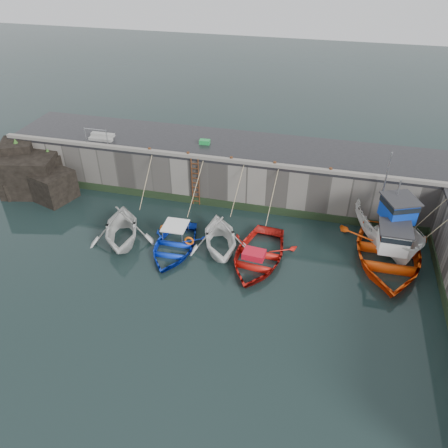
% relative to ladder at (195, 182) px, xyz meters
% --- Properties ---
extents(ground, '(120.00, 120.00, 0.00)m').
position_rel_ladder_xyz_m(ground, '(2.00, -9.91, -1.59)').
color(ground, black).
rests_on(ground, ground).
extents(quay_back, '(30.00, 5.00, 3.00)m').
position_rel_ladder_xyz_m(quay_back, '(2.00, 2.59, -0.09)').
color(quay_back, slate).
rests_on(quay_back, ground).
extents(road_back, '(30.00, 5.00, 0.16)m').
position_rel_ladder_xyz_m(road_back, '(2.00, 2.59, 1.49)').
color(road_back, black).
rests_on(road_back, quay_back).
extents(kerb_back, '(30.00, 0.30, 0.20)m').
position_rel_ladder_xyz_m(kerb_back, '(2.00, 0.24, 1.67)').
color(kerb_back, slate).
rests_on(kerb_back, road_back).
extents(algae_back, '(30.00, 0.08, 0.50)m').
position_rel_ladder_xyz_m(algae_back, '(2.00, 0.05, -1.34)').
color(algae_back, black).
rests_on(algae_back, ground).
extents(rock_outcrop, '(5.85, 4.24, 3.41)m').
position_rel_ladder_xyz_m(rock_outcrop, '(-10.92, -0.80, -0.33)').
color(rock_outcrop, black).
rests_on(rock_outcrop, ground).
extents(ladder, '(0.51, 0.08, 3.20)m').
position_rel_ladder_xyz_m(ladder, '(0.00, 0.00, 0.00)').
color(ladder, '#3F1E0F').
rests_on(ladder, ground).
extents(boat_near_white, '(5.28, 5.63, 2.38)m').
position_rel_ladder_xyz_m(boat_near_white, '(-2.91, -4.72, -1.59)').
color(boat_near_white, silver).
rests_on(boat_near_white, ground).
extents(boat_near_white_rope, '(0.04, 3.48, 3.10)m').
position_rel_ladder_xyz_m(boat_near_white_rope, '(-2.91, -1.07, -1.59)').
color(boat_near_white_rope, tan).
rests_on(boat_near_white_rope, ground).
extents(boat_near_blue, '(3.42, 4.71, 0.96)m').
position_rel_ladder_xyz_m(boat_near_blue, '(0.16, -4.78, -1.59)').
color(boat_near_blue, '#0D30C7').
rests_on(boat_near_blue, ground).
extents(boat_near_blue_rope, '(0.04, 3.51, 3.10)m').
position_rel_ladder_xyz_m(boat_near_blue_rope, '(0.16, -1.09, -1.59)').
color(boat_near_blue_rope, tan).
rests_on(boat_near_blue_rope, ground).
extents(boat_near_blacktrim, '(4.97, 5.31, 2.26)m').
position_rel_ladder_xyz_m(boat_near_blacktrim, '(2.63, -4.12, -1.59)').
color(boat_near_blacktrim, silver).
rests_on(boat_near_blacktrim, ground).
extents(boat_near_blacktrim_rope, '(0.04, 3.11, 3.10)m').
position_rel_ladder_xyz_m(boat_near_blacktrim_rope, '(2.63, -0.77, -1.59)').
color(boat_near_blacktrim_rope, tan).
rests_on(boat_near_blacktrim_rope, ground).
extents(boat_near_navy, '(4.28, 5.65, 1.10)m').
position_rel_ladder_xyz_m(boat_near_navy, '(4.83, -4.57, -1.59)').
color(boat_near_navy, red).
rests_on(boat_near_navy, ground).
extents(boat_near_navy_rope, '(0.04, 3.38, 3.10)m').
position_rel_ladder_xyz_m(boat_near_navy_rope, '(4.83, -0.99, -1.59)').
color(boat_near_navy_rope, tan).
rests_on(boat_near_navy_rope, ground).
extents(boat_far_white, '(4.53, 6.56, 5.37)m').
position_rel_ladder_xyz_m(boat_far_white, '(11.44, -1.43, -0.58)').
color(boat_far_white, white).
rests_on(boat_far_white, ground).
extents(boat_far_orange, '(5.22, 7.25, 4.49)m').
position_rel_ladder_xyz_m(boat_far_orange, '(11.50, -2.79, -1.11)').
color(boat_far_orange, '#FF4E0D').
rests_on(boat_far_orange, ground).
extents(fish_crate, '(0.68, 0.44, 0.27)m').
position_rel_ladder_xyz_m(fish_crate, '(-0.02, 2.32, 1.70)').
color(fish_crate, '#1A903D').
rests_on(fish_crate, road_back).
extents(railing, '(1.60, 1.05, 1.00)m').
position_rel_ladder_xyz_m(railing, '(-6.75, 1.33, 1.77)').
color(railing, '#A5A8AD').
rests_on(railing, road_back).
extents(bollard_a, '(0.18, 0.18, 0.28)m').
position_rel_ladder_xyz_m(bollard_a, '(-3.00, 0.34, 1.71)').
color(bollard_a, '#3F1E0F').
rests_on(bollard_a, road_back).
extents(bollard_b, '(0.18, 0.18, 0.28)m').
position_rel_ladder_xyz_m(bollard_b, '(-0.50, 0.34, 1.71)').
color(bollard_b, '#3F1E0F').
rests_on(bollard_b, road_back).
extents(bollard_c, '(0.18, 0.18, 0.28)m').
position_rel_ladder_xyz_m(bollard_c, '(2.20, 0.34, 1.71)').
color(bollard_c, '#3F1E0F').
rests_on(bollard_c, road_back).
extents(bollard_d, '(0.18, 0.18, 0.28)m').
position_rel_ladder_xyz_m(bollard_d, '(4.80, 0.34, 1.71)').
color(bollard_d, '#3F1E0F').
rests_on(bollard_d, road_back).
extents(bollard_e, '(0.18, 0.18, 0.28)m').
position_rel_ladder_xyz_m(bollard_e, '(8.00, 0.34, 1.71)').
color(bollard_e, '#3F1E0F').
rests_on(bollard_e, road_back).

